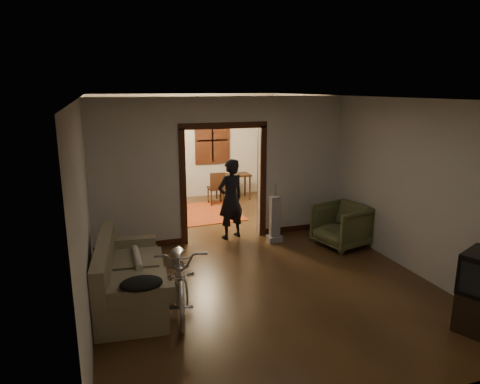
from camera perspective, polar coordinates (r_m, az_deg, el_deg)
name	(u,v)px	position (r m, az deg, el deg)	size (l,w,h in m)	color
floor	(235,251)	(8.02, -0.68, -7.86)	(5.00, 8.50, 0.01)	#352010
ceiling	(234,97)	(7.46, -0.74, 12.56)	(5.00, 8.50, 0.01)	white
wall_back	(187,147)	(11.68, -7.08, 6.01)	(5.00, 0.02, 2.80)	beige
wall_left	(86,187)	(7.28, -19.81, 0.59)	(0.02, 8.50, 2.80)	beige
wall_right	(356,169)	(8.69, 15.22, 2.96)	(0.02, 8.50, 2.80)	beige
partition_wall	(223,170)	(8.32, -2.28, 2.97)	(5.00, 0.14, 2.80)	beige
door_casing	(223,185)	(8.38, -2.26, 0.96)	(1.74, 0.20, 2.32)	#35170C
far_window	(212,140)	(11.78, -3.70, 6.89)	(0.98, 0.06, 1.28)	black
chandelier	(201,115)	(9.89, -5.20, 10.20)	(0.24, 0.24, 0.24)	#FFE0A5
light_switch	(274,175)	(8.63, 4.59, 2.31)	(0.08, 0.01, 0.12)	silver
sofa	(132,271)	(6.27, -14.21, -10.20)	(0.89, 1.98, 0.91)	#6D6748
rolled_paper	(137,258)	(6.52, -13.57, -8.49)	(0.10, 0.10, 0.81)	beige
jacket	(141,283)	(5.35, -13.03, -11.80)	(0.51, 0.38, 0.15)	black
bicycle	(181,273)	(5.99, -7.90, -10.65)	(0.66, 1.88, 0.99)	silver
armchair	(342,225)	(8.38, 13.44, -4.36)	(0.87, 0.89, 0.81)	#4F532E
vacuum	(275,219)	(8.39, 4.66, -3.61)	(0.28, 0.22, 0.91)	gray
person	(231,199)	(8.48, -1.25, -0.93)	(0.59, 0.39, 1.61)	black
oriental_rug	(207,212)	(10.41, -4.43, -2.74)	(1.43, 1.87, 0.01)	maroon
locker	(136,176)	(11.01, -13.67, 2.08)	(0.80, 0.44, 1.60)	#243821
globe	(134,130)	(10.84, -14.01, 7.99)	(0.26, 0.26, 0.26)	#1E5972
desk	(233,187)	(11.56, -0.92, 0.67)	(0.91, 0.51, 0.67)	black
desk_chair	(216,188)	(11.03, -3.25, 0.52)	(0.38, 0.38, 0.86)	black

